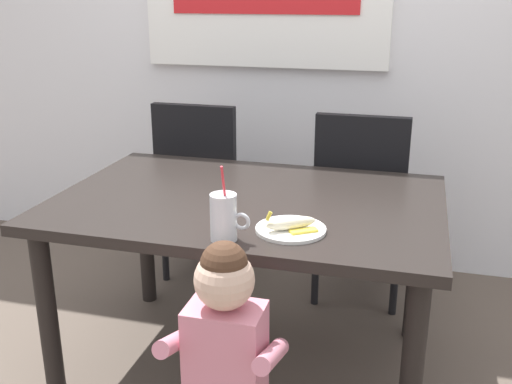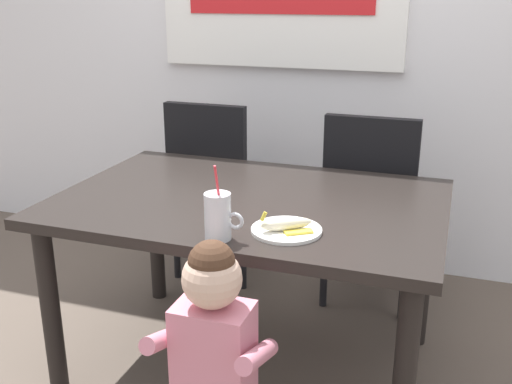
% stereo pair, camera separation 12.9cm
% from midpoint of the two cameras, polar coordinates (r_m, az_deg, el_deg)
% --- Properties ---
extents(ground_plane, '(24.00, 24.00, 0.00)m').
position_cam_midpoint_polar(ground_plane, '(2.58, -2.19, -16.27)').
color(ground_plane, brown).
extents(dining_table, '(1.44, 0.97, 0.74)m').
position_cam_midpoint_polar(dining_table, '(2.27, -2.39, -2.78)').
color(dining_table, black).
rests_on(dining_table, ground).
extents(dining_chair_left, '(0.44, 0.44, 0.96)m').
position_cam_midpoint_polar(dining_chair_left, '(3.10, -6.25, 1.05)').
color(dining_chair_left, black).
rests_on(dining_chair_left, ground).
extents(dining_chair_right, '(0.44, 0.44, 0.96)m').
position_cam_midpoint_polar(dining_chair_right, '(2.87, 8.77, -0.52)').
color(dining_chair_right, black).
rests_on(dining_chair_right, ground).
extents(toddler_standing, '(0.33, 0.24, 0.84)m').
position_cam_midpoint_polar(toddler_standing, '(1.75, -5.14, -14.25)').
color(toddler_standing, '#3F4760').
rests_on(toddler_standing, ground).
extents(milk_cup, '(0.13, 0.08, 0.25)m').
position_cam_midpoint_polar(milk_cup, '(1.85, -5.09, -2.70)').
color(milk_cup, silver).
rests_on(milk_cup, dining_table).
extents(snack_plate, '(0.23, 0.23, 0.01)m').
position_cam_midpoint_polar(snack_plate, '(1.93, 1.44, -3.62)').
color(snack_plate, white).
rests_on(snack_plate, dining_table).
extents(peeled_banana, '(0.17, 0.15, 0.07)m').
position_cam_midpoint_polar(peeled_banana, '(1.91, 1.48, -3.07)').
color(peeled_banana, '#F4EAC6').
rests_on(peeled_banana, snack_plate).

